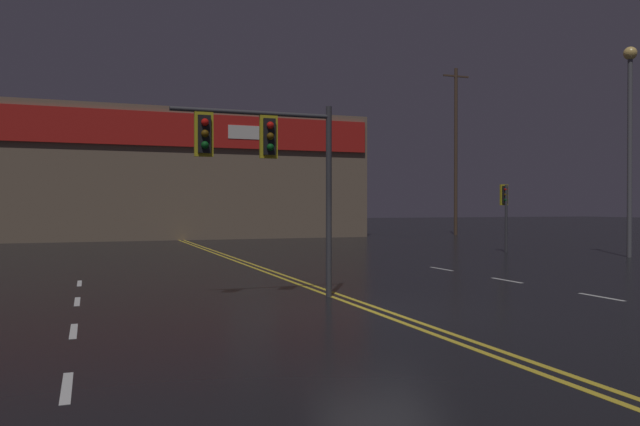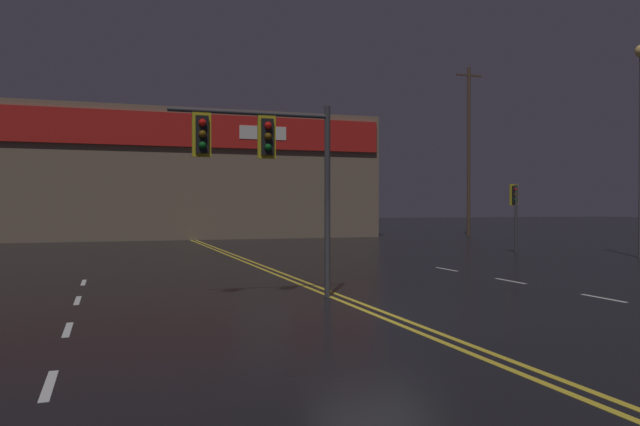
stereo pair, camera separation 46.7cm
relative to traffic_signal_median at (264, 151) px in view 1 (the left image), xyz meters
name	(u,v)px [view 1 (the left image)]	position (x,y,z in m)	size (l,w,h in m)	color
ground_plane	(379,311)	(1.83, -2.32, -3.44)	(200.00, 200.00, 0.00)	black
road_markings	(489,324)	(3.11, -4.27, -3.44)	(17.44, 60.00, 0.01)	gold
traffic_signal_median	(264,151)	(0.00, 0.00, 0.00)	(3.81, 0.36, 4.57)	#38383D
traffic_signal_corner_northeast	(505,202)	(14.79, 10.81, -1.07)	(0.42, 0.36, 3.23)	#38383D
streetlight_near_right	(630,122)	(17.92, 6.45, 2.34)	(0.56, 0.56, 9.00)	#59595E
building_backdrop	(172,177)	(1.83, 31.92, 0.89)	(26.37, 10.23, 8.64)	#7A6651
utility_pole_row	(190,143)	(2.43, 27.22, 2.87)	(44.52, 0.26, 12.77)	#4C3828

